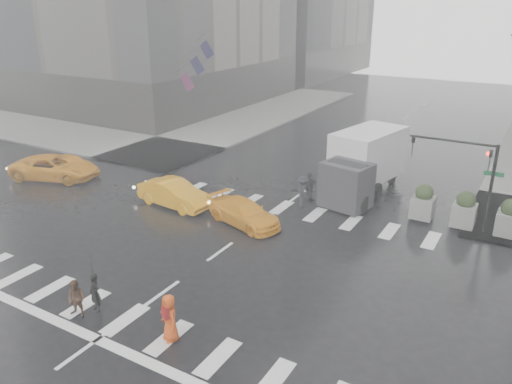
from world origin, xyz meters
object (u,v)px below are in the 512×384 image
Objects in this scene: traffic_signal_pole at (471,168)px; pedestrian_brown at (76,298)px; taxi_front at (71,165)px; pedestrian_orange at (169,318)px; taxi_mid at (174,194)px; box_truck at (362,162)px.

traffic_signal_pole reaches higher than pedestrian_brown.
traffic_signal_pole reaches higher than taxi_front.
traffic_signal_pole is at bearing 89.06° from pedestrian_orange.
taxi_mid is at bearing 153.61° from pedestrian_orange.
box_truck is at bearing 112.08° from pedestrian_orange.
taxi_mid is at bearing -161.27° from traffic_signal_pole.
box_truck is at bearing -70.07° from taxi_front.
box_truck is (17.29, 6.28, 1.25)m from taxi_front.
box_truck reaches higher than taxi_mid.
taxi_front is at bearing -170.03° from traffic_signal_pole.
pedestrian_orange is 0.25× the size of box_truck.
traffic_signal_pole is 2.66× the size of pedestrian_orange.
taxi_front is 9.12m from taxi_mid.
box_truck reaches higher than pedestrian_orange.
traffic_signal_pole is at bearing 41.05° from pedestrian_brown.
taxi_front is (-23.30, -4.09, -2.54)m from traffic_signal_pole.
box_truck is at bearing 61.64° from pedestrian_brown.
pedestrian_brown is 0.32× the size of taxi_mid.
pedestrian_orange is at bearing -135.93° from taxi_mid.
pedestrian_orange is 0.42× the size of taxi_front.
pedestrian_orange reaches higher than taxi_mid.
traffic_signal_pole is 1.13× the size of taxi_front.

